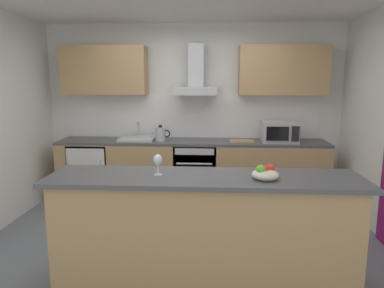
# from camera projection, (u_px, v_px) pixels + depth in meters

# --- Properties ---
(ground) EXTENTS (5.43, 4.65, 0.02)m
(ground) POSITION_uv_depth(u_px,v_px,m) (183.00, 246.00, 3.86)
(ground) COLOR slate
(wall_back) EXTENTS (5.43, 0.12, 2.60)m
(wall_back) POSITION_uv_depth(u_px,v_px,m) (193.00, 111.00, 5.48)
(wall_back) COLOR white
(wall_back) RESTS_ON ground
(backsplash_tile) EXTENTS (3.77, 0.02, 0.66)m
(backsplash_tile) POSITION_uv_depth(u_px,v_px,m) (193.00, 116.00, 5.43)
(backsplash_tile) COLOR white
(counter_back) EXTENTS (3.90, 0.60, 0.90)m
(counter_back) POSITION_uv_depth(u_px,v_px,m) (192.00, 171.00, 5.26)
(counter_back) COLOR tan
(counter_back) RESTS_ON ground
(counter_island) EXTENTS (2.63, 0.64, 0.98)m
(counter_island) POSITION_uv_depth(u_px,v_px,m) (204.00, 230.00, 3.06)
(counter_island) COLOR tan
(counter_island) RESTS_ON ground
(upper_cabinets) EXTENTS (3.85, 0.32, 0.70)m
(upper_cabinets) POSITION_uv_depth(u_px,v_px,m) (192.00, 70.00, 5.15)
(upper_cabinets) COLOR tan
(oven) EXTENTS (0.60, 0.62, 0.80)m
(oven) POSITION_uv_depth(u_px,v_px,m) (195.00, 170.00, 5.23)
(oven) COLOR slate
(oven) RESTS_ON ground
(refrigerator) EXTENTS (0.58, 0.60, 0.85)m
(refrigerator) POSITION_uv_depth(u_px,v_px,m) (93.00, 171.00, 5.33)
(refrigerator) COLOR white
(refrigerator) RESTS_ON ground
(microwave) EXTENTS (0.50, 0.38, 0.30)m
(microwave) POSITION_uv_depth(u_px,v_px,m) (280.00, 132.00, 5.02)
(microwave) COLOR #B7BABC
(microwave) RESTS_ON counter_back
(sink) EXTENTS (0.50, 0.40, 0.26)m
(sink) POSITION_uv_depth(u_px,v_px,m) (137.00, 138.00, 5.21)
(sink) COLOR silver
(sink) RESTS_ON counter_back
(kettle) EXTENTS (0.29, 0.15, 0.24)m
(kettle) POSITION_uv_depth(u_px,v_px,m) (160.00, 134.00, 5.13)
(kettle) COLOR #B7BABC
(kettle) RESTS_ON counter_back
(range_hood) EXTENTS (0.62, 0.45, 0.72)m
(range_hood) POSITION_uv_depth(u_px,v_px,m) (196.00, 79.00, 5.12)
(range_hood) COLOR #B7BABC
(wine_glass) EXTENTS (0.08, 0.08, 0.18)m
(wine_glass) POSITION_uv_depth(u_px,v_px,m) (158.00, 161.00, 2.98)
(wine_glass) COLOR silver
(wine_glass) RESTS_ON counter_island
(fruit_bowl) EXTENTS (0.22, 0.22, 0.13)m
(fruit_bowl) POSITION_uv_depth(u_px,v_px,m) (265.00, 174.00, 2.87)
(fruit_bowl) COLOR beige
(fruit_bowl) RESTS_ON counter_island
(chopping_board) EXTENTS (0.35, 0.23, 0.02)m
(chopping_board) POSITION_uv_depth(u_px,v_px,m) (241.00, 141.00, 5.09)
(chopping_board) COLOR tan
(chopping_board) RESTS_ON counter_back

